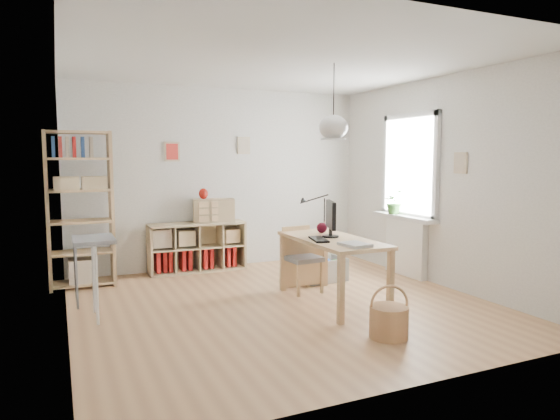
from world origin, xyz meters
name	(u,v)px	position (x,y,z in m)	size (l,w,h in m)	color
ground	(283,305)	(0.00, 0.00, 0.00)	(4.50, 4.50, 0.00)	tan
room_shell	(333,127)	(0.55, -0.15, 2.00)	(4.50, 4.50, 4.50)	silver
window_unit	(410,166)	(2.23, 0.60, 1.55)	(0.07, 1.16, 1.46)	white
radiator	(406,247)	(2.19, 0.60, 0.40)	(0.10, 0.80, 0.80)	white
windowsill	(404,217)	(2.14, 0.60, 0.83)	(0.22, 1.20, 0.06)	silver
desk	(332,246)	(0.55, -0.15, 0.66)	(0.70, 1.50, 0.75)	tan
cube_shelf	(195,251)	(-0.47, 2.08, 0.30)	(1.40, 0.38, 0.72)	#CFB888
tall_bookshelf	(79,203)	(-2.04, 1.80, 1.09)	(0.80, 0.38, 2.00)	tan
side_table	(87,256)	(-2.04, 0.35, 0.67)	(0.40, 0.55, 0.85)	gray
chair	(301,255)	(0.46, 0.46, 0.46)	(0.42, 0.42, 0.80)	gray
wicker_basket	(389,320)	(0.47, -1.35, 0.16)	(0.36, 0.36, 0.50)	#AB744D
storage_chest	(320,265)	(0.95, 0.86, 0.21)	(0.65, 0.73, 0.63)	silver
monitor	(331,217)	(0.58, -0.07, 0.98)	(0.21, 0.46, 0.42)	black
keyboard	(319,239)	(0.35, -0.20, 0.76)	(0.15, 0.39, 0.02)	black
task_lamp	(313,208)	(0.62, 0.47, 1.04)	(0.40, 0.15, 0.43)	black
yarn_ball	(322,228)	(0.64, 0.25, 0.81)	(0.13, 0.13, 0.13)	#4B0A17
paper_tray	(355,245)	(0.51, -0.68, 0.77)	(0.24, 0.30, 0.03)	silver
drawer_chest	(214,210)	(-0.19, 2.04, 0.89)	(0.60, 0.27, 0.34)	#CFB888
red_vase	(203,194)	(-0.35, 2.04, 1.14)	(0.13, 0.13, 0.16)	maroon
potted_plant	(394,202)	(2.12, 0.80, 1.03)	(0.31, 0.27, 0.34)	#316526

